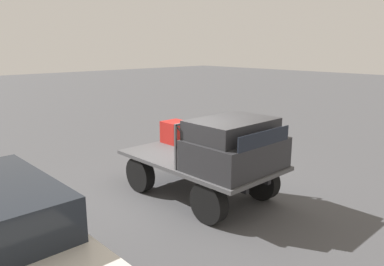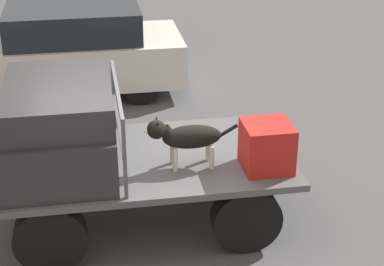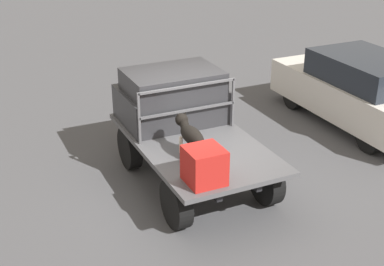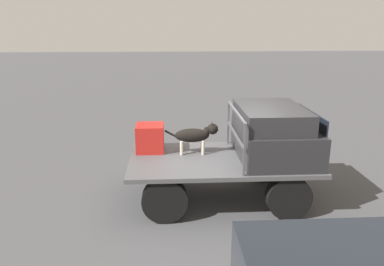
# 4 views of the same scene
# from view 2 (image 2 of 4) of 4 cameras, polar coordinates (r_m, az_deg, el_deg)

# --- Properties ---
(ground_plane) EXTENTS (80.00, 80.00, 0.00)m
(ground_plane) POSITION_cam_2_polar(r_m,az_deg,el_deg) (8.09, -4.27, -7.58)
(ground_plane) COLOR #474749
(flatbed_truck) EXTENTS (3.52, 1.96, 0.86)m
(flatbed_truck) POSITION_cam_2_polar(r_m,az_deg,el_deg) (7.78, -4.42, -3.83)
(flatbed_truck) COLOR black
(flatbed_truck) RESTS_ON ground
(truck_cab) EXTENTS (1.39, 1.84, 0.99)m
(truck_cab) POSITION_cam_2_polar(r_m,az_deg,el_deg) (7.44, -12.17, 0.47)
(truck_cab) COLOR #28282B
(truck_cab) RESTS_ON flatbed_truck
(truck_headboard) EXTENTS (0.04, 1.84, 0.92)m
(truck_headboard) POSITION_cam_2_polar(r_m,az_deg,el_deg) (7.38, -6.59, 1.85)
(truck_headboard) COLOR #4C4C4F
(truck_headboard) RESTS_ON flatbed_truck
(dog) EXTENTS (1.09, 0.27, 0.64)m
(dog) POSITION_cam_2_polar(r_m,az_deg,el_deg) (7.27, -0.66, -0.31)
(dog) COLOR beige
(dog) RESTS_ON flatbed_truck
(cargo_crate) EXTENTS (0.55, 0.55, 0.55)m
(cargo_crate) POSITION_cam_2_polar(r_m,az_deg,el_deg) (7.34, 6.67, -1.17)
(cargo_crate) COLOR #AD1E19
(cargo_crate) RESTS_ON flatbed_truck
(parked_sedan) EXTENTS (4.23, 1.79, 1.59)m
(parked_sedan) POSITION_cam_2_polar(r_m,az_deg,el_deg) (11.81, -11.11, 7.20)
(parked_sedan) COLOR black
(parked_sedan) RESTS_ON ground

